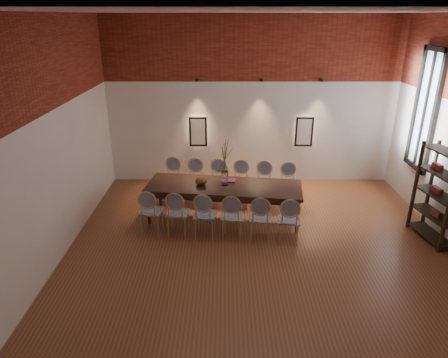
{
  "coord_description": "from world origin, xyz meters",
  "views": [
    {
      "loc": [
        -0.64,
        -6.06,
        3.96
      ],
      "look_at": [
        -0.66,
        0.99,
        1.05
      ],
      "focal_mm": 32.0,
      "sensor_mm": 36.0,
      "label": 1
    }
  ],
  "objects_px": {
    "chair_near_e": "(260,218)",
    "chair_far_e": "(264,185)",
    "chair_near_b": "(178,213)",
    "chair_far_b": "(194,181)",
    "chair_far_d": "(240,183)",
    "chair_near_d": "(232,216)",
    "dining_table": "(224,202)",
    "chair_far_c": "(217,182)",
    "chair_far_f": "(287,186)",
    "chair_far_a": "(172,180)",
    "book": "(229,181)",
    "bowl": "(201,181)",
    "vase": "(225,178)",
    "chair_near_c": "(205,214)",
    "shelving_rack": "(439,195)",
    "chair_near_a": "(151,211)",
    "chair_near_f": "(289,219)"
  },
  "relations": [
    {
      "from": "chair_near_b",
      "to": "chair_far_d",
      "type": "bearing_deg",
      "value": 56.31
    },
    {
      "from": "chair_near_b",
      "to": "chair_far_a",
      "type": "distance_m",
      "value": 1.65
    },
    {
      "from": "book",
      "to": "chair_far_b",
      "type": "bearing_deg",
      "value": 139.05
    },
    {
      "from": "bowl",
      "to": "chair_far_d",
      "type": "bearing_deg",
      "value": 41.75
    },
    {
      "from": "chair_near_a",
      "to": "chair_far_b",
      "type": "distance_m",
      "value": 1.65
    },
    {
      "from": "chair_far_a",
      "to": "book",
      "type": "distance_m",
      "value": 1.52
    },
    {
      "from": "chair_near_c",
      "to": "chair_far_e",
      "type": "bearing_deg",
      "value": 56.31
    },
    {
      "from": "chair_near_c",
      "to": "chair_far_b",
      "type": "distance_m",
      "value": 1.65
    },
    {
      "from": "chair_near_b",
      "to": "chair_near_e",
      "type": "relative_size",
      "value": 1.0
    },
    {
      "from": "chair_near_a",
      "to": "chair_far_d",
      "type": "xyz_separation_m",
      "value": [
        1.75,
        1.36,
        0.0
      ]
    },
    {
      "from": "dining_table",
      "to": "chair_far_c",
      "type": "height_order",
      "value": "chair_far_c"
    },
    {
      "from": "chair_far_e",
      "to": "chair_far_f",
      "type": "relative_size",
      "value": 1.0
    },
    {
      "from": "bowl",
      "to": "chair_far_b",
      "type": "bearing_deg",
      "value": 103.77
    },
    {
      "from": "chair_far_e",
      "to": "chair_far_a",
      "type": "bearing_deg",
      "value": 0.0
    },
    {
      "from": "chair_near_d",
      "to": "book",
      "type": "distance_m",
      "value": 1.06
    },
    {
      "from": "dining_table",
      "to": "chair_far_b",
      "type": "height_order",
      "value": "chair_far_b"
    },
    {
      "from": "dining_table",
      "to": "chair_far_d",
      "type": "height_order",
      "value": "chair_far_d"
    },
    {
      "from": "chair_far_a",
      "to": "bowl",
      "type": "distance_m",
      "value": 1.24
    },
    {
      "from": "chair_near_d",
      "to": "chair_far_f",
      "type": "bearing_deg",
      "value": 56.31
    },
    {
      "from": "chair_far_a",
      "to": "chair_far_b",
      "type": "bearing_deg",
      "value": -180.0
    },
    {
      "from": "chair_near_c",
      "to": "chair_far_c",
      "type": "xyz_separation_m",
      "value": [
        0.2,
        1.56,
        0.0
      ]
    },
    {
      "from": "dining_table",
      "to": "chair_near_f",
      "type": "bearing_deg",
      "value": -30.97
    },
    {
      "from": "book",
      "to": "chair_far_f",
      "type": "bearing_deg",
      "value": 17.62
    },
    {
      "from": "chair_far_b",
      "to": "chair_far_d",
      "type": "distance_m",
      "value": 1.05
    },
    {
      "from": "chair_near_c",
      "to": "bowl",
      "type": "xyz_separation_m",
      "value": [
        -0.11,
        0.75,
        0.37
      ]
    },
    {
      "from": "chair_near_a",
      "to": "chair_far_e",
      "type": "distance_m",
      "value": 2.61
    },
    {
      "from": "dining_table",
      "to": "chair_far_f",
      "type": "relative_size",
      "value": 3.34
    },
    {
      "from": "chair_far_e",
      "to": "vase",
      "type": "relative_size",
      "value": 3.13
    },
    {
      "from": "chair_far_f",
      "to": "chair_far_b",
      "type": "bearing_deg",
      "value": 0.0
    },
    {
      "from": "chair_near_e",
      "to": "chair_far_b",
      "type": "bearing_deg",
      "value": 135.0
    },
    {
      "from": "chair_near_a",
      "to": "chair_near_d",
      "type": "xyz_separation_m",
      "value": [
        1.56,
        -0.2,
        0.0
      ]
    },
    {
      "from": "chair_far_a",
      "to": "dining_table",
      "type": "bearing_deg",
      "value": 149.03
    },
    {
      "from": "chair_near_d",
      "to": "chair_far_f",
      "type": "height_order",
      "value": "same"
    },
    {
      "from": "dining_table",
      "to": "chair_near_d",
      "type": "distance_m",
      "value": 0.83
    },
    {
      "from": "chair_near_e",
      "to": "chair_far_d",
      "type": "bearing_deg",
      "value": 108.43
    },
    {
      "from": "chair_far_f",
      "to": "vase",
      "type": "relative_size",
      "value": 3.13
    },
    {
      "from": "chair_far_f",
      "to": "vase",
      "type": "bearing_deg",
      "value": 31.26
    },
    {
      "from": "bowl",
      "to": "shelving_rack",
      "type": "xyz_separation_m",
      "value": [
        4.4,
        -0.81,
        0.06
      ]
    },
    {
      "from": "chair_far_f",
      "to": "book",
      "type": "distance_m",
      "value": 1.39
    },
    {
      "from": "chair_far_b",
      "to": "dining_table",
      "type": "bearing_deg",
      "value": 135.0
    },
    {
      "from": "chair_near_a",
      "to": "chair_near_e",
      "type": "xyz_separation_m",
      "value": [
        2.07,
        -0.27,
        0.0
      ]
    },
    {
      "from": "chair_near_d",
      "to": "chair_far_e",
      "type": "bearing_deg",
      "value": 71.57
    },
    {
      "from": "chair_near_e",
      "to": "chair_far_e",
      "type": "height_order",
      "value": "same"
    },
    {
      "from": "chair_near_e",
      "to": "chair_far_e",
      "type": "relative_size",
      "value": 1.0
    },
    {
      "from": "dining_table",
      "to": "chair_near_b",
      "type": "xyz_separation_m",
      "value": [
        -0.88,
        -0.68,
        0.09
      ]
    },
    {
      "from": "chair_far_e",
      "to": "book",
      "type": "distance_m",
      "value": 0.96
    },
    {
      "from": "chair_far_a",
      "to": "chair_far_b",
      "type": "height_order",
      "value": "same"
    },
    {
      "from": "chair_near_b",
      "to": "chair_far_c",
      "type": "height_order",
      "value": "same"
    },
    {
      "from": "chair_near_e",
      "to": "book",
      "type": "height_order",
      "value": "chair_near_e"
    },
    {
      "from": "dining_table",
      "to": "bowl",
      "type": "bearing_deg",
      "value": -173.83
    }
  ]
}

